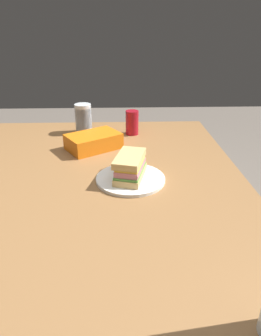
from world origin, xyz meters
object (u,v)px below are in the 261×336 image
dining_table (86,202)px  soda_can_red (132,123)px  chip_bag (94,141)px  sandwich (130,167)px  paper_plate (130,179)px  plastic_cup_stack (83,119)px

dining_table → soda_can_red: (0.52, -0.19, 0.14)m
chip_bag → sandwich: bearing=83.8°
dining_table → chip_bag: 0.34m
soda_can_red → chip_bag: size_ratio=0.53×
dining_table → chip_bag: (0.32, -0.01, 0.12)m
sandwich → paper_plate: bearing=-168.2°
paper_plate → chip_bag: size_ratio=1.10×
chip_bag → plastic_cup_stack: plastic_cup_stack is taller
plastic_cup_stack → soda_can_red: bearing=-98.2°
dining_table → chip_bag: chip_bag is taller
paper_plate → soda_can_red: 0.51m
chip_bag → plastic_cup_stack: bearing=-106.6°
soda_can_red → plastic_cup_stack: bearing=81.8°
paper_plate → sandwich: size_ratio=1.26×
dining_table → plastic_cup_stack: (0.55, 0.06, 0.16)m
dining_table → soda_can_red: bearing=-20.4°
paper_plate → sandwich: bearing=11.8°
dining_table → chip_bag: size_ratio=6.35×
soda_can_red → chip_bag: soda_can_red is taller
paper_plate → plastic_cup_stack: plastic_cup_stack is taller
plastic_cup_stack → paper_plate: bearing=-157.7°
paper_plate → sandwich: 0.05m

